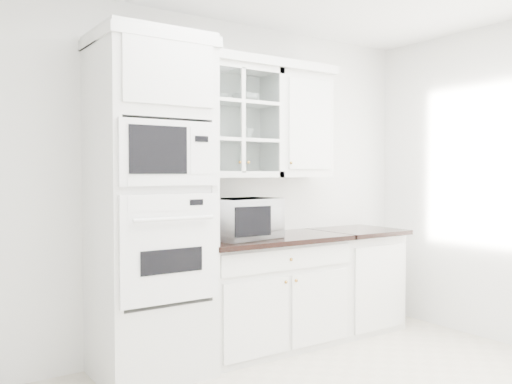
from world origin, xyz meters
TOP-DOWN VIEW (x-y plane):
  - room_shell at (0.00, 0.43)m, footprint 4.00×3.50m
  - oven_column at (-0.75, 1.42)m, footprint 0.76×0.68m
  - base_cabinet_run at (0.28, 1.45)m, footprint 1.32×0.67m
  - extra_base_cabinet at (1.28, 1.45)m, footprint 0.72×0.67m
  - upper_cabinet_glass at (0.03, 1.58)m, footprint 0.80×0.33m
  - upper_cabinet_solid at (0.71, 1.58)m, footprint 0.55×0.33m
  - crown_molding at (-0.07, 1.56)m, footprint 2.14×0.38m
  - countertop_microwave at (0.02, 1.42)m, footprint 0.62×0.55m
  - bowl_a at (-0.13, 1.58)m, footprint 0.22×0.22m
  - bowl_b at (0.15, 1.57)m, footprint 0.27×0.27m
  - cup_a at (-0.16, 1.60)m, footprint 0.14×0.14m
  - cup_b at (0.19, 1.60)m, footprint 0.13×0.13m

SIDE VIEW (x-z plane):
  - base_cabinet_run at x=0.28m, z-range 0.00..0.92m
  - extra_base_cabinet at x=1.28m, z-range 0.00..0.92m
  - countertop_microwave at x=0.02m, z-range 0.92..1.24m
  - oven_column at x=-0.75m, z-range 0.00..2.40m
  - cup_a at x=-0.16m, z-range 1.71..1.79m
  - cup_b at x=0.19m, z-range 1.71..1.80m
  - room_shell at x=0.00m, z-range 0.43..3.13m
  - upper_cabinet_glass at x=0.03m, z-range 1.40..2.30m
  - upper_cabinet_solid at x=0.71m, z-range 1.40..2.30m
  - bowl_a at x=-0.13m, z-range 2.01..2.06m
  - bowl_b at x=0.15m, z-range 2.01..2.08m
  - crown_molding at x=-0.07m, z-range 2.30..2.37m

